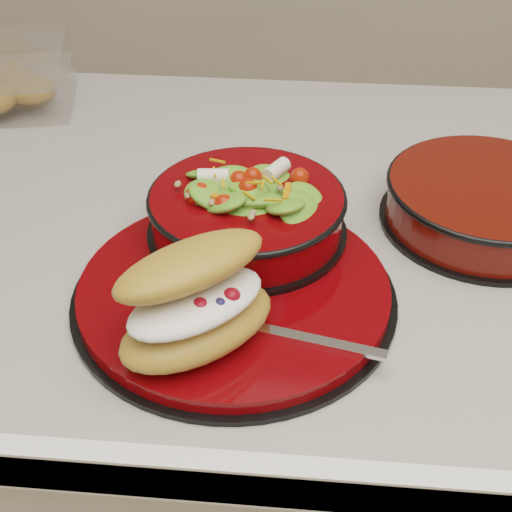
# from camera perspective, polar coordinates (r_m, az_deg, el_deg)

# --- Properties ---
(island_counter) EXTENTS (1.24, 0.74, 0.90)m
(island_counter) POSITION_cam_1_polar(r_m,az_deg,el_deg) (1.15, 2.34, -15.11)
(island_counter) COLOR white
(island_counter) RESTS_ON ground
(dinner_plate) EXTENTS (0.32, 0.32, 0.02)m
(dinner_plate) POSITION_cam_1_polar(r_m,az_deg,el_deg) (0.71, -1.70, -2.85)
(dinner_plate) COLOR black
(dinner_plate) RESTS_ON island_counter
(salad_bowl) EXTENTS (0.21, 0.21, 0.09)m
(salad_bowl) POSITION_cam_1_polar(r_m,az_deg,el_deg) (0.75, -0.74, 3.95)
(salad_bowl) COLOR black
(salad_bowl) RESTS_ON dinner_plate
(croissant) EXTENTS (0.17, 0.17, 0.09)m
(croissant) POSITION_cam_1_polar(r_m,az_deg,el_deg) (0.62, -4.71, -3.58)
(croissant) COLOR #C0863A
(croissant) RESTS_ON dinner_plate
(fork) EXTENTS (0.15, 0.05, 0.00)m
(fork) POSITION_cam_1_polar(r_m,az_deg,el_deg) (0.64, 3.14, -6.41)
(fork) COLOR silver
(fork) RESTS_ON dinner_plate
(extra_bowl) EXTENTS (0.23, 0.23, 0.05)m
(extra_bowl) POSITION_cam_1_polar(r_m,az_deg,el_deg) (0.84, 17.94, 4.20)
(extra_bowl) COLOR black
(extra_bowl) RESTS_ON island_counter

